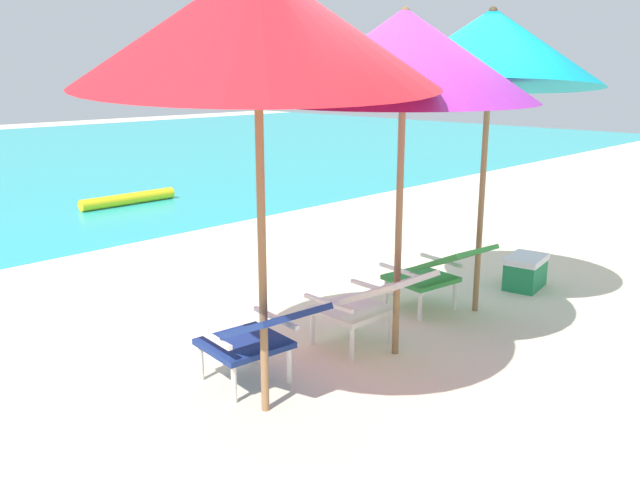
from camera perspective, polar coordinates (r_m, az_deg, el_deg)
ground_plane at (r=8.52m, az=-18.58°, el=-0.46°), size 40.00×40.00×0.00m
swim_buoy at (r=10.95m, az=-16.12°, el=3.41°), size 1.60×0.18×0.18m
lounge_chair_left at (r=4.39m, az=-5.31°, el=-8.02°), size 0.63×0.93×0.68m
lounge_chair_center at (r=4.99m, az=4.23°, el=-5.17°), size 0.57×0.89×0.68m
lounge_chair_right at (r=5.82m, az=9.93°, el=-2.50°), size 0.65×0.94×0.68m
beach_umbrella_left at (r=3.80m, az=-5.44°, el=17.94°), size 2.89×2.90×2.72m
beach_umbrella_center at (r=4.68m, az=7.21°, el=15.37°), size 2.03×2.02×2.49m
beach_umbrella_right at (r=5.73m, az=14.45°, el=15.68°), size 2.46×2.44×2.64m
cooler_box at (r=6.80m, az=17.21°, el=-2.61°), size 0.52×0.39×0.32m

